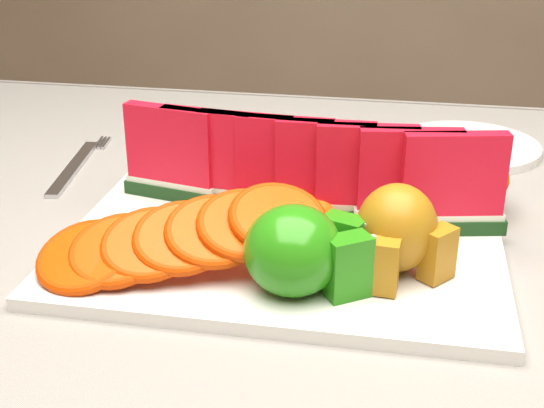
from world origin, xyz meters
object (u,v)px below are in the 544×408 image
Objects in this scene: apple_cluster at (302,251)px; side_plate at (467,146)px; pear_cluster at (398,231)px; platter at (284,242)px; fork at (76,165)px.

apple_cluster is 0.57× the size of side_plate.
pear_cluster is (0.07, 0.04, 0.01)m from apple_cluster.
pear_cluster reaches higher than platter.
side_plate is at bearing 77.68° from pear_cluster.
apple_cluster is 0.58× the size of fork.
pear_cluster reaches higher than side_plate.
apple_cluster is 1.21× the size of pear_cluster.
apple_cluster is 0.42m from side_plate.
apple_cluster reaches higher than fork.
pear_cluster is 0.36m from side_plate.
fork is (-0.28, 0.16, -0.00)m from platter.
platter reaches higher than fork.
platter is at bearing 155.44° from pear_cluster.
platter is 2.05× the size of fork.
platter is 0.12m from pear_cluster.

